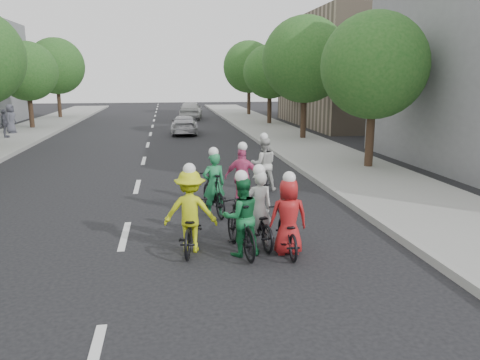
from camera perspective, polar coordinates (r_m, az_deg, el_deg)
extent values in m
plane|color=black|center=(11.05, -13.88, -6.62)|extent=(120.00, 120.00, 0.00)
cube|color=gray|center=(21.86, 9.80, 3.08)|extent=(4.00, 80.00, 0.15)
cube|color=#999993|center=(21.31, 4.82, 3.03)|extent=(0.18, 80.00, 0.18)
cube|color=gray|center=(37.55, 14.93, 12.67)|extent=(10.00, 14.00, 8.00)
cylinder|color=black|center=(35.72, -24.11, 7.45)|extent=(0.32, 0.32, 2.27)
sphere|color=#1D531B|center=(35.64, -24.51, 11.99)|extent=(4.00, 4.00, 4.00)
cylinder|color=black|center=(44.45, -21.16, 8.58)|extent=(0.32, 0.32, 2.48)
sphere|color=#1D531B|center=(44.41, -21.49, 12.81)|extent=(4.80, 4.80, 4.80)
cylinder|color=black|center=(18.87, 15.52, 4.63)|extent=(0.32, 0.32, 2.27)
sphere|color=#1D531B|center=(18.72, 16.03, 13.26)|extent=(4.00, 4.00, 4.00)
cylinder|color=black|center=(27.26, 7.72, 7.43)|extent=(0.32, 0.32, 2.48)
sphere|color=#1D531B|center=(27.18, 7.93, 14.34)|extent=(4.80, 4.80, 4.80)
cylinder|color=black|center=(35.96, 3.60, 8.52)|extent=(0.32, 0.32, 2.27)
sphere|color=#1D531B|center=(35.88, 3.66, 13.04)|extent=(4.00, 4.00, 4.00)
cylinder|color=black|center=(44.77, 1.08, 9.42)|extent=(0.32, 0.32, 2.48)
sphere|color=#1D531B|center=(44.72, 1.10, 13.63)|extent=(4.80, 4.80, 4.80)
imported|color=black|center=(12.29, -3.23, -1.63)|extent=(0.89, 1.93, 1.12)
imported|color=#24844B|center=(12.13, -3.20, -0.53)|extent=(0.67, 0.51, 1.65)
sphere|color=white|center=(11.97, -3.25, 3.42)|extent=(0.26, 0.26, 0.26)
imported|color=black|center=(13.11, 0.24, -1.20)|extent=(0.73, 1.56, 0.91)
imported|color=#DE4E89|center=(12.93, 0.31, 0.35)|extent=(1.04, 0.60, 1.67)
sphere|color=white|center=(12.78, 0.32, 4.10)|extent=(0.26, 0.26, 0.26)
imported|color=black|center=(9.70, 5.72, -6.29)|extent=(0.63, 1.68, 0.87)
imported|color=#A91B1C|center=(9.50, 5.91, -4.48)|extent=(0.78, 0.52, 1.57)
sphere|color=white|center=(9.30, 6.02, 0.27)|extent=(0.26, 0.26, 0.26)
imported|color=black|center=(10.13, 2.17, -5.25)|extent=(0.86, 1.84, 0.93)
imported|color=silver|center=(9.93, 2.30, -3.52)|extent=(0.64, 0.47, 1.62)
sphere|color=white|center=(9.74, 2.34, 1.20)|extent=(0.26, 0.26, 0.26)
imported|color=black|center=(9.85, -6.06, -5.70)|extent=(0.95, 1.93, 0.97)
imported|color=#C9D517|center=(9.64, -6.08, -3.81)|extent=(1.19, 0.81, 1.71)
sphere|color=white|center=(9.44, -6.20, 1.30)|extent=(0.26, 0.26, 0.26)
imported|color=black|center=(9.57, 0.06, -5.75)|extent=(0.79, 1.90, 1.11)
imported|color=#176836|center=(9.40, 0.16, -4.49)|extent=(0.86, 0.72, 1.61)
sphere|color=white|center=(9.19, 0.16, 0.42)|extent=(0.26, 0.26, 0.26)
imported|color=black|center=(15.01, 2.81, 0.43)|extent=(0.65, 1.66, 0.86)
imported|color=silver|center=(14.83, 2.91, 1.95)|extent=(0.86, 0.68, 1.70)
sphere|color=white|center=(14.70, 2.94, 5.29)|extent=(0.26, 0.26, 0.26)
imported|color=silver|center=(30.30, -6.80, 6.71)|extent=(1.86, 4.16, 1.19)
imported|color=silver|center=(41.42, -6.03, 8.48)|extent=(2.36, 4.78, 1.57)
imported|color=#555563|center=(30.26, -26.77, 6.18)|extent=(0.56, 1.01, 1.62)
imported|color=#4E4E5B|center=(32.58, -26.17, 6.73)|extent=(0.74, 0.97, 1.79)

